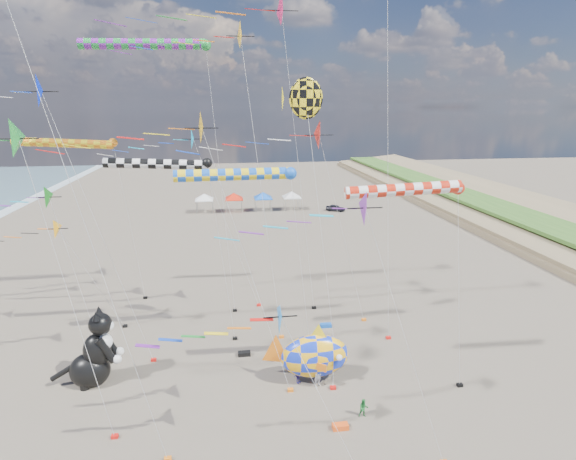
# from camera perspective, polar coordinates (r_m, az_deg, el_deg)

# --- Properties ---
(delta_kite_0) EXTENTS (13.67, 2.42, 16.72)m
(delta_kite_0) POSITION_cam_1_polar(r_m,az_deg,el_deg) (33.90, 2.54, 11.59)
(delta_kite_0) COLOR red
(delta_kite_0) RESTS_ON ground
(delta_kite_2) EXTENTS (11.58, 2.02, 17.39)m
(delta_kite_2) POSITION_cam_1_polar(r_m,az_deg,el_deg) (24.53, -10.97, 11.81)
(delta_kite_2) COLOR gold
(delta_kite_2) RESTS_ON ground
(delta_kite_3) EXTENTS (15.87, 2.84, 25.88)m
(delta_kite_3) POSITION_cam_1_polar(r_m,az_deg,el_deg) (36.91, -3.53, 25.88)
(delta_kite_3) COLOR #E51654
(delta_kite_3) RESTS_ON ground
(delta_kite_4) EXTENTS (10.33, 2.12, 23.18)m
(delta_kite_4) POSITION_cam_1_polar(r_m,az_deg,el_deg) (31.64, -7.66, 23.14)
(delta_kite_4) COLOR yellow
(delta_kite_4) RESTS_ON ground
(delta_kite_6) EXTENTS (10.62, 1.65, 9.55)m
(delta_kite_6) POSITION_cam_1_polar(r_m,az_deg,el_deg) (38.60, -28.75, -0.25)
(delta_kite_6) COLOR #FFA713
(delta_kite_6) RESTS_ON ground
(delta_kite_7) EXTENTS (9.29, 1.80, 14.05)m
(delta_kite_7) POSITION_cam_1_polar(r_m,az_deg,el_deg) (19.12, 11.75, 0.95)
(delta_kite_7) COLOR purple
(delta_kite_7) RESTS_ON ground
(delta_kite_9) EXTENTS (11.32, 1.92, 15.94)m
(delta_kite_9) POSITION_cam_1_polar(r_m,az_deg,el_deg) (37.62, -12.45, 10.71)
(delta_kite_9) COLOR #0A9CDE
(delta_kite_9) RESTS_ON ground
(delta_kite_10) EXTENTS (8.93, 1.77, 8.97)m
(delta_kite_10) POSITION_cam_1_polar(r_m,az_deg,el_deg) (20.46, -0.92, -12.97)
(delta_kite_10) COLOR #177CE0
(delta_kite_10) RESTS_ON ground
(delta_kite_11) EXTENTS (11.48, 2.21, 19.51)m
(delta_kite_11) POSITION_cam_1_polar(r_m,az_deg,el_deg) (31.22, -29.25, 14.75)
(delta_kite_11) COLOR #0925D6
(delta_kite_11) RESTS_ON ground
(delta_kite_12) EXTENTS (8.84, 1.78, 12.50)m
(delta_kite_12) POSITION_cam_1_polar(r_m,az_deg,el_deg) (33.71, -30.05, 2.68)
(delta_kite_12) COLOR #17801E
(delta_kite_12) RESTS_ON ground
(windsock_0) EXTENTS (9.71, 0.76, 14.88)m
(windsock_0) POSITION_cam_1_polar(r_m,az_deg,el_deg) (42.63, -26.12, 9.79)
(windsock_0) COLOR orange
(windsock_0) RESTS_ON ground
(windsock_1) EXTENTS (10.74, 0.82, 22.31)m
(windsock_1) POSITION_cam_1_polar(r_m,az_deg,el_deg) (37.22, -17.18, 21.49)
(windsock_1) COLOR #1A9033
(windsock_1) RESTS_ON ground
(windsock_2) EXTENTS (8.18, 0.74, 13.37)m
(windsock_2) POSITION_cam_1_polar(r_m,az_deg,el_deg) (25.95, 15.21, 4.84)
(windsock_2) COLOR red
(windsock_2) RESTS_ON ground
(windsock_3) EXTENTS (9.37, 0.85, 13.53)m
(windsock_3) POSITION_cam_1_polar(r_m,az_deg,el_deg) (30.12, -6.15, 6.95)
(windsock_3) COLOR blue
(windsock_3) RESTS_ON ground
(windsock_4) EXTENTS (8.51, 0.70, 14.03)m
(windsock_4) POSITION_cam_1_polar(r_m,az_deg,el_deg) (32.08, -15.71, 7.94)
(windsock_4) COLOR black
(windsock_4) RESTS_ON ground
(angelfish_kite) EXTENTS (3.74, 3.02, 19.28)m
(angelfish_kite) POSITION_cam_1_polar(r_m,az_deg,el_deg) (30.01, 1.92, 16.09)
(angelfish_kite) COLOR yellow
(angelfish_kite) RESTS_ON ground
(cat_inflatable) EXTENTS (3.94, 2.11, 5.21)m
(cat_inflatable) POSITION_cam_1_polar(r_m,az_deg,el_deg) (32.19, -23.65, -13.46)
(cat_inflatable) COLOR black
(cat_inflatable) RESTS_ON ground
(fish_inflatable) EXTENTS (6.01, 3.01, 4.15)m
(fish_inflatable) POSITION_cam_1_polar(r_m,az_deg,el_deg) (30.18, 3.34, -15.67)
(fish_inflatable) COLOR #1531D1
(fish_inflatable) RESTS_ON ground
(person_adult) EXTENTS (0.73, 0.69, 1.67)m
(person_adult) POSITION_cam_1_polar(r_m,az_deg,el_deg) (30.29, 3.83, -17.88)
(person_adult) COLOR #8F929B
(person_adult) RESTS_ON ground
(child_green) EXTENTS (0.59, 0.49, 1.13)m
(child_green) POSITION_cam_1_polar(r_m,az_deg,el_deg) (28.32, 9.58, -21.41)
(child_green) COLOR #278B3B
(child_green) RESTS_ON ground
(child_blue) EXTENTS (0.68, 0.58, 1.10)m
(child_blue) POSITION_cam_1_polar(r_m,az_deg,el_deg) (30.72, 1.30, -17.96)
(child_blue) COLOR #252093
(child_blue) RESTS_ON ground
(kite_bag_0) EXTENTS (0.90, 0.44, 0.30)m
(kite_bag_0) POSITION_cam_1_polar(r_m,az_deg,el_deg) (27.57, 6.67, -23.54)
(kite_bag_0) COLOR #EF4E14
(kite_bag_0) RESTS_ON ground
(kite_bag_1) EXTENTS (0.90, 0.44, 0.30)m
(kite_bag_1) POSITION_cam_1_polar(r_m,az_deg,el_deg) (33.89, -5.57, -15.36)
(kite_bag_1) COLOR black
(kite_bag_1) RESTS_ON ground
(kite_bag_2) EXTENTS (0.90, 0.44, 0.30)m
(kite_bag_2) POSITION_cam_1_polar(r_m,az_deg,el_deg) (37.71, 4.83, -11.97)
(kite_bag_2) COLOR #124DB7
(kite_bag_2) RESTS_ON ground
(tent_row) EXTENTS (19.20, 4.20, 3.80)m
(tent_row) POSITION_cam_1_polar(r_m,az_deg,el_deg) (77.42, -5.05, 4.66)
(tent_row) COLOR white
(tent_row) RESTS_ON ground
(parked_car) EXTENTS (3.53, 2.67, 1.12)m
(parked_car) POSITION_cam_1_polar(r_m,az_deg,el_deg) (78.23, 6.05, 2.81)
(parked_car) COLOR #26262D
(parked_car) RESTS_ON ground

